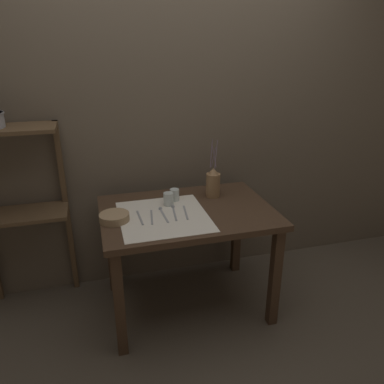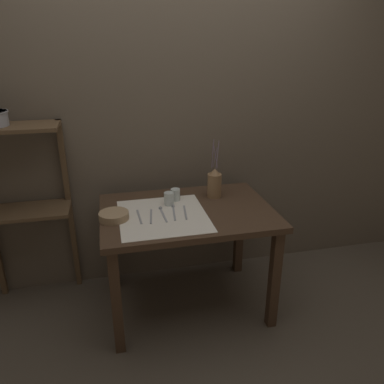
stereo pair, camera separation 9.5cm
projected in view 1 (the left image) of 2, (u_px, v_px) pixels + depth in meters
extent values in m
plane|color=brown|center=(188.00, 304.00, 2.70)|extent=(12.00, 12.00, 0.00)
cube|color=brown|center=(169.00, 125.00, 2.70)|extent=(7.00, 0.06, 2.40)
cube|color=#422D1E|center=(187.00, 212.00, 2.43)|extent=(1.11, 0.78, 0.04)
cube|color=#422D1E|center=(119.00, 304.00, 2.15)|extent=(0.06, 0.06, 0.71)
cube|color=#422D1E|center=(275.00, 278.00, 2.39)|extent=(0.06, 0.06, 0.71)
cube|color=#422D1E|center=(111.00, 248.00, 2.74)|extent=(0.06, 0.06, 0.71)
cube|color=#422D1E|center=(236.00, 231.00, 2.99)|extent=(0.06, 0.06, 0.71)
cube|color=brown|center=(6.00, 129.00, 2.24)|extent=(0.57, 0.30, 0.02)
cube|color=brown|center=(22.00, 214.00, 2.45)|extent=(0.57, 0.30, 0.02)
cube|color=brown|center=(67.00, 211.00, 2.66)|extent=(0.04, 0.04, 1.28)
cube|color=silver|center=(164.00, 216.00, 2.33)|extent=(0.54, 0.58, 0.00)
cylinder|color=olive|center=(213.00, 185.00, 2.60)|extent=(0.10, 0.10, 0.17)
cone|color=olive|center=(213.00, 171.00, 2.56)|extent=(0.07, 0.07, 0.04)
cylinder|color=slate|center=(211.00, 155.00, 2.53)|extent=(0.01, 0.04, 0.18)
cylinder|color=slate|center=(211.00, 154.00, 2.52)|extent=(0.01, 0.02, 0.21)
cylinder|color=slate|center=(214.00, 157.00, 2.53)|extent=(0.03, 0.01, 0.15)
cylinder|color=slate|center=(216.00, 155.00, 2.52)|extent=(0.02, 0.02, 0.19)
cylinder|color=slate|center=(213.00, 157.00, 2.54)|extent=(0.02, 0.03, 0.14)
cylinder|color=#9E7F5B|center=(114.00, 217.00, 2.26)|extent=(0.18, 0.18, 0.05)
cylinder|color=silver|center=(169.00, 199.00, 2.47)|extent=(0.07, 0.07, 0.09)
cylinder|color=silver|center=(174.00, 195.00, 2.54)|extent=(0.06, 0.06, 0.08)
cube|color=#939399|center=(140.00, 218.00, 2.30)|extent=(0.02, 0.20, 0.00)
cube|color=#939399|center=(152.00, 217.00, 2.31)|extent=(0.04, 0.20, 0.00)
cube|color=#939399|center=(164.00, 216.00, 2.33)|extent=(0.02, 0.21, 0.00)
sphere|color=#939399|center=(160.00, 209.00, 2.42)|extent=(0.02, 0.02, 0.02)
cube|color=#939399|center=(175.00, 214.00, 2.35)|extent=(0.04, 0.20, 0.00)
sphere|color=#939399|center=(173.00, 207.00, 2.45)|extent=(0.02, 0.02, 0.02)
cube|color=#939399|center=(186.00, 212.00, 2.37)|extent=(0.04, 0.20, 0.00)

